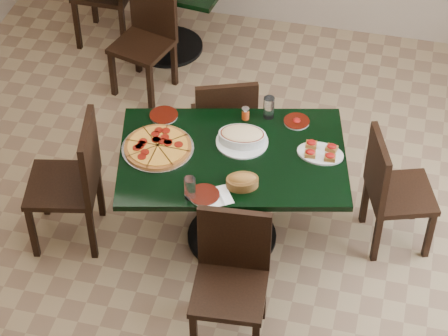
% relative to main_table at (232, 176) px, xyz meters
% --- Properties ---
extents(floor, '(5.50, 5.50, 0.00)m').
position_rel_main_table_xyz_m(floor, '(-0.07, -0.14, -0.57)').
color(floor, '#866E4D').
rests_on(floor, ground).
extents(main_table, '(1.55, 1.19, 0.75)m').
position_rel_main_table_xyz_m(main_table, '(0.00, 0.00, 0.00)').
color(main_table, black).
rests_on(main_table, floor).
extents(chair_far, '(0.53, 0.53, 0.88)m').
position_rel_main_table_xyz_m(chair_far, '(-0.19, 0.59, -0.08)').
color(chair_far, black).
rests_on(chair_far, floor).
extents(chair_near, '(0.45, 0.45, 0.90)m').
position_rel_main_table_xyz_m(chair_near, '(0.16, -0.71, -0.07)').
color(chair_near, black).
rests_on(chair_near, floor).
extents(chair_right, '(0.51, 0.51, 0.87)m').
position_rel_main_table_xyz_m(chair_right, '(0.97, 0.22, -0.09)').
color(chair_right, black).
rests_on(chair_right, floor).
extents(chair_left, '(0.52, 0.52, 0.95)m').
position_rel_main_table_xyz_m(chair_left, '(-0.98, -0.20, -0.04)').
color(chair_left, black).
rests_on(chair_left, floor).
extents(back_chair_near, '(0.51, 0.51, 0.88)m').
position_rel_main_table_xyz_m(back_chair_near, '(-1.02, 1.49, -0.08)').
color(back_chair_near, black).
rests_on(back_chair_near, floor).
extents(pepperoni_pizza, '(0.45, 0.45, 0.04)m').
position_rel_main_table_xyz_m(pepperoni_pizza, '(-0.46, -0.06, 0.20)').
color(pepperoni_pizza, silver).
rests_on(pepperoni_pizza, main_table).
extents(lasagna_casserole, '(0.33, 0.33, 0.09)m').
position_rel_main_table_xyz_m(lasagna_casserole, '(0.03, 0.13, 0.23)').
color(lasagna_casserole, silver).
rests_on(lasagna_casserole, main_table).
extents(bread_basket, '(0.22, 0.19, 0.09)m').
position_rel_main_table_xyz_m(bread_basket, '(0.12, -0.25, 0.22)').
color(bread_basket, brown).
rests_on(bread_basket, main_table).
extents(bruschetta_platter, '(0.30, 0.22, 0.05)m').
position_rel_main_table_xyz_m(bruschetta_platter, '(0.52, 0.13, 0.21)').
color(bruschetta_platter, silver).
rests_on(bruschetta_platter, main_table).
extents(side_plate_near, '(0.18, 0.18, 0.02)m').
position_rel_main_table_xyz_m(side_plate_near, '(-0.08, -0.39, 0.19)').
color(side_plate_near, silver).
rests_on(side_plate_near, main_table).
extents(side_plate_far_r, '(0.16, 0.16, 0.03)m').
position_rel_main_table_xyz_m(side_plate_far_r, '(0.33, 0.39, 0.19)').
color(side_plate_far_r, silver).
rests_on(side_plate_far_r, main_table).
extents(side_plate_far_l, '(0.18, 0.18, 0.02)m').
position_rel_main_table_xyz_m(side_plate_far_l, '(-0.51, 0.26, 0.19)').
color(side_plate_far_l, silver).
rests_on(side_plate_far_l, main_table).
extents(napkin_setting, '(0.22, 0.22, 0.01)m').
position_rel_main_table_xyz_m(napkin_setting, '(-0.01, -0.38, 0.18)').
color(napkin_setting, white).
rests_on(napkin_setting, main_table).
extents(water_glass_a, '(0.07, 0.07, 0.15)m').
position_rel_main_table_xyz_m(water_glass_a, '(0.14, 0.41, 0.26)').
color(water_glass_a, white).
rests_on(water_glass_a, main_table).
extents(water_glass_b, '(0.07, 0.07, 0.15)m').
position_rel_main_table_xyz_m(water_glass_b, '(-0.16, -0.41, 0.25)').
color(water_glass_b, white).
rests_on(water_glass_b, main_table).
extents(pepper_shaker, '(0.05, 0.05, 0.08)m').
position_rel_main_table_xyz_m(pepper_shaker, '(0.00, 0.35, 0.23)').
color(pepper_shaker, '#C04D14').
rests_on(pepper_shaker, main_table).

